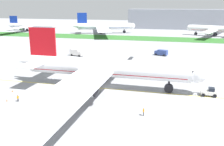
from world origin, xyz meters
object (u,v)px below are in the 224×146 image
at_px(ground_crew_marshaller_front, 107,78).
at_px(service_truck_baggage_loader, 161,52).
at_px(pushback_tug, 209,92).
at_px(airliner_foreground, 103,68).
at_px(traffic_cone_near_nose, 12,91).
at_px(parked_airliner_far_centre, 103,26).
at_px(ground_crew_wingwalker_port, 144,111).
at_px(parked_airliner_far_left, 31,26).
at_px(ground_crew_wingwalker_starboard, 18,98).
at_px(service_truck_fuel_bowser, 76,52).
at_px(parked_airliner_far_right, 213,29).
at_px(traffic_cone_starboard_wing, 7,100).

relative_size(ground_crew_marshaller_front, service_truck_baggage_loader, 0.28).
height_order(pushback_tug, service_truck_baggage_loader, service_truck_baggage_loader).
height_order(airliner_foreground, traffic_cone_near_nose, airliner_foreground).
height_order(pushback_tug, parked_airliner_far_centre, parked_airliner_far_centre).
bearing_deg(ground_crew_wingwalker_port, pushback_tug, 47.73).
xyz_separation_m(service_truck_baggage_loader, parked_airliner_far_left, (-117.74, 84.32, 2.81)).
xyz_separation_m(ground_crew_wingwalker_port, ground_crew_wingwalker_starboard, (-30.31, 0.58, -0.09)).
relative_size(pushback_tug, parked_airliner_far_centre, 0.07).
xyz_separation_m(ground_crew_wingwalker_port, traffic_cone_near_nose, (-36.02, 6.51, -0.78)).
bearing_deg(airliner_foreground, service_truck_baggage_loader, 75.67).
distance_m(ground_crew_marshaller_front, service_truck_fuel_bowser, 41.40).
relative_size(service_truck_baggage_loader, parked_airliner_far_right, 0.11).
bearing_deg(traffic_cone_starboard_wing, parked_airliner_far_right, 66.90).
relative_size(traffic_cone_starboard_wing, parked_airliner_far_right, 0.01).
distance_m(ground_crew_marshaller_front, ground_crew_wingwalker_starboard, 27.02).
xyz_separation_m(pushback_tug, parked_airliner_far_left, (-133.09, 134.77, 3.25)).
height_order(traffic_cone_starboard_wing, service_truck_fuel_bowser, service_truck_fuel_bowser).
xyz_separation_m(ground_crew_wingwalker_port, parked_airliner_far_left, (-118.45, 150.88, 3.19)).
bearing_deg(airliner_foreground, parked_airliner_far_centre, 106.14).
height_order(service_truck_baggage_loader, parked_airliner_far_left, parked_airliner_far_left).
xyz_separation_m(pushback_tug, service_truck_baggage_loader, (-15.35, 50.45, 0.44)).
xyz_separation_m(ground_crew_marshaller_front, service_truck_fuel_bowser, (-23.64, 33.99, 0.59)).
xyz_separation_m(ground_crew_wingwalker_starboard, service_truck_fuel_bowser, (-7.53, 55.67, 0.66)).
height_order(pushback_tug, ground_crew_wingwalker_port, pushback_tug).
bearing_deg(traffic_cone_starboard_wing, ground_crew_wingwalker_port, -0.20).
xyz_separation_m(traffic_cone_starboard_wing, service_truck_fuel_bowser, (-4.72, 56.14, 1.35)).
xyz_separation_m(service_truck_fuel_bowser, parked_airliner_far_right, (68.23, 92.78, 3.51)).
bearing_deg(parked_airliner_far_left, pushback_tug, -45.36).
bearing_deg(service_truck_fuel_bowser, traffic_cone_near_nose, -87.91).
xyz_separation_m(traffic_cone_near_nose, service_truck_fuel_bowser, (-1.82, 49.75, 1.35)).
distance_m(pushback_tug, traffic_cone_starboard_wing, 50.38).
height_order(traffic_cone_near_nose, traffic_cone_starboard_wing, same).
xyz_separation_m(ground_crew_wingwalker_port, parked_airliner_far_right, (30.40, 149.03, 4.08)).
distance_m(ground_crew_wingwalker_port, service_truck_baggage_loader, 66.56).
xyz_separation_m(airliner_foreground, parked_airliner_far_right, (43.93, 132.67, -0.37)).
relative_size(parked_airliner_far_left, parked_airliner_far_right, 1.43).
distance_m(service_truck_baggage_loader, parked_airliner_far_left, 144.85).
bearing_deg(pushback_tug, traffic_cone_near_nose, -169.26).
bearing_deg(service_truck_baggage_loader, parked_airliner_far_centre, 122.13).
relative_size(airliner_foreground, parked_airliner_far_right, 1.51).
relative_size(service_truck_baggage_loader, parked_airliner_far_left, 0.08).
height_order(ground_crew_wingwalker_port, parked_airliner_far_left, parked_airliner_far_left).
height_order(airliner_foreground, ground_crew_marshaller_front, airliner_foreground).
distance_m(airliner_foreground, pushback_tug, 28.54).
xyz_separation_m(ground_crew_wingwalker_starboard, parked_airliner_far_centre, (-21.12, 146.75, 4.49)).
distance_m(ground_crew_marshaller_front, traffic_cone_starboard_wing, 29.14).
height_order(pushback_tug, ground_crew_marshaller_front, pushback_tug).
bearing_deg(traffic_cone_near_nose, service_truck_fuel_bowser, 92.09).
bearing_deg(airliner_foreground, ground_crew_marshaller_front, 96.40).
xyz_separation_m(pushback_tug, ground_crew_wingwalker_port, (-14.64, -16.11, 0.06)).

